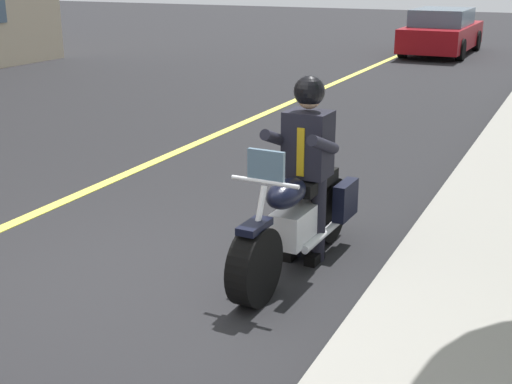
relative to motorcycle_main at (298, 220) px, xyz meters
The scene contains 4 objects.
ground_plane 1.60m from the motorcycle_main, 50.18° to the right, with size 80.00×80.00×0.00m, color black.
motorcycle_main is the anchor object (origin of this frame).
rider_main 0.61m from the motorcycle_main, behind, with size 0.63×0.56×1.74m.
car_silver 17.02m from the motorcycle_main, behind, with size 4.60×1.92×1.40m.
Camera 1 is at (4.47, 3.38, 2.65)m, focal length 48.27 mm.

